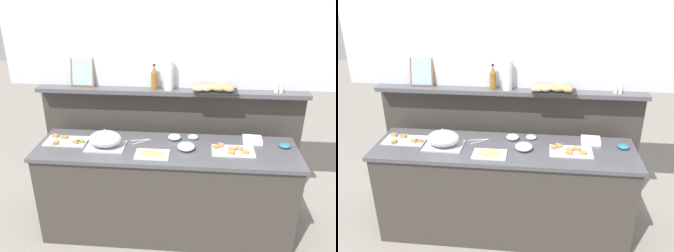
% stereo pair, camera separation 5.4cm
% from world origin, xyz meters
% --- Properties ---
extents(ground_plane, '(12.00, 12.00, 0.00)m').
position_xyz_m(ground_plane, '(0.00, 0.60, 0.00)').
color(ground_plane, gray).
extents(buffet_counter, '(2.30, 0.61, 0.91)m').
position_xyz_m(buffet_counter, '(0.00, 0.00, 0.45)').
color(buffet_counter, '#3D3833').
rests_on(buffet_counter, ground_plane).
extents(back_ledge_unit, '(2.56, 0.22, 1.31)m').
position_xyz_m(back_ledge_unit, '(0.00, 0.48, 0.69)').
color(back_ledge_unit, '#3D3833').
rests_on(back_ledge_unit, ground_plane).
extents(upper_wall_panel, '(3.16, 0.08, 1.29)m').
position_xyz_m(upper_wall_panel, '(0.00, 0.51, 1.95)').
color(upper_wall_panel, silver).
rests_on(upper_wall_panel, back_ledge_unit).
extents(sandwich_platter_front, '(0.38, 0.21, 0.04)m').
position_xyz_m(sandwich_platter_front, '(-0.91, 0.04, 0.92)').
color(sandwich_platter_front, white).
rests_on(sandwich_platter_front, buffet_counter).
extents(sandwich_platter_side, '(0.36, 0.21, 0.04)m').
position_xyz_m(sandwich_platter_side, '(0.57, -0.02, 0.92)').
color(sandwich_platter_side, white).
rests_on(sandwich_platter_side, buffet_counter).
extents(cold_cuts_platter, '(0.29, 0.18, 0.02)m').
position_xyz_m(cold_cuts_platter, '(-0.11, -0.14, 0.92)').
color(cold_cuts_platter, white).
rests_on(cold_cuts_platter, buffet_counter).
extents(serving_cloche, '(0.34, 0.24, 0.17)m').
position_xyz_m(serving_cloche, '(-0.53, -0.03, 0.98)').
color(serving_cloche, '#B7BABF').
rests_on(serving_cloche, buffet_counter).
extents(glass_bowl_large, '(0.12, 0.12, 0.05)m').
position_xyz_m(glass_bowl_large, '(0.06, 0.17, 0.93)').
color(glass_bowl_large, silver).
rests_on(glass_bowl_large, buffet_counter).
extents(glass_bowl_medium, '(0.15, 0.15, 0.06)m').
position_xyz_m(glass_bowl_medium, '(0.18, -0.02, 0.93)').
color(glass_bowl_medium, silver).
rests_on(glass_bowl_medium, buffet_counter).
extents(condiment_bowl_cream, '(0.10, 0.10, 0.03)m').
position_xyz_m(condiment_bowl_cream, '(0.23, 0.20, 0.92)').
color(condiment_bowl_cream, silver).
rests_on(condiment_bowl_cream, buffet_counter).
extents(condiment_bowl_dark, '(0.10, 0.10, 0.04)m').
position_xyz_m(condiment_bowl_dark, '(1.04, 0.10, 0.92)').
color(condiment_bowl_dark, teal).
rests_on(condiment_bowl_dark, buffet_counter).
extents(serving_tongs, '(0.18, 0.12, 0.01)m').
position_xyz_m(serving_tongs, '(-0.23, 0.10, 0.91)').
color(serving_tongs, '#B7BABF').
rests_on(serving_tongs, buffet_counter).
extents(napkin_stack, '(0.18, 0.18, 0.03)m').
position_xyz_m(napkin_stack, '(0.77, 0.19, 0.92)').
color(napkin_stack, white).
rests_on(napkin_stack, buffet_counter).
extents(vinegar_bottle_amber, '(0.06, 0.06, 0.24)m').
position_xyz_m(vinegar_bottle_amber, '(-0.15, 0.41, 1.41)').
color(vinegar_bottle_amber, '#8E5B23').
rests_on(vinegar_bottle_amber, back_ledge_unit).
extents(salt_shaker, '(0.03, 0.03, 0.09)m').
position_xyz_m(salt_shaker, '(0.97, 0.41, 1.35)').
color(salt_shaker, white).
rests_on(salt_shaker, back_ledge_unit).
extents(pepper_shaker, '(0.03, 0.03, 0.09)m').
position_xyz_m(pepper_shaker, '(1.02, 0.41, 1.35)').
color(pepper_shaker, white).
rests_on(pepper_shaker, back_ledge_unit).
extents(bread_basket, '(0.43, 0.28, 0.08)m').
position_xyz_m(bread_basket, '(0.43, 0.37, 1.34)').
color(bread_basket, black).
rests_on(bread_basket, back_ledge_unit).
extents(framed_picture, '(0.22, 0.07, 0.28)m').
position_xyz_m(framed_picture, '(-0.84, 0.45, 1.45)').
color(framed_picture, brown).
rests_on(framed_picture, back_ledge_unit).
extents(water_carafe, '(0.09, 0.09, 0.28)m').
position_xyz_m(water_carafe, '(-0.01, 0.41, 1.44)').
color(water_carafe, silver).
rests_on(water_carafe, back_ledge_unit).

